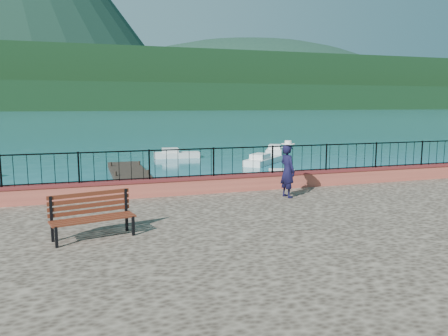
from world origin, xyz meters
TOP-DOWN VIEW (x-y plane):
  - ground at (0.00, 0.00)m, footprint 2000.00×2000.00m
  - parapet at (0.00, 3.70)m, footprint 28.00×0.46m
  - railing at (0.00, 3.70)m, footprint 27.00×0.05m
  - dock at (-2.00, 12.00)m, footprint 2.00×16.00m
  - far_forest at (0.00, 300.00)m, footprint 900.00×60.00m
  - foothills at (0.00, 360.00)m, footprint 900.00×120.00m
  - companion_hill at (220.00, 560.00)m, footprint 448.00×384.00m
  - park_bench at (-4.40, -0.45)m, footprint 1.94×1.01m
  - person at (1.77, 2.21)m, footprint 0.53×0.70m
  - hat at (1.77, 2.21)m, footprint 0.44×0.44m
  - boat_0 at (-2.77, 8.22)m, footprint 3.56×1.50m
  - boat_1 at (6.02, 10.19)m, footprint 3.99×2.44m
  - boat_2 at (7.72, 18.06)m, footprint 3.97×3.85m
  - boat_4 at (2.55, 23.47)m, footprint 3.70×1.68m
  - boat_5 at (11.45, 24.19)m, footprint 3.23×4.40m

SIDE VIEW (x-z plane):
  - ground at x=0.00m, z-range 0.00..0.00m
  - companion_hill at x=220.00m, z-range -90.00..90.00m
  - dock at x=-2.00m, z-range 0.00..0.30m
  - boat_0 at x=-2.77m, z-range 0.00..0.80m
  - boat_1 at x=6.02m, z-range 0.00..0.80m
  - boat_2 at x=7.72m, z-range 0.00..0.80m
  - boat_4 at x=2.55m, z-range 0.00..0.80m
  - boat_5 at x=11.45m, z-range 0.00..0.80m
  - parapet at x=0.00m, z-range 1.20..1.78m
  - park_bench at x=-4.40m, z-range 0.99..2.02m
  - person at x=1.77m, z-range 1.20..2.95m
  - railing at x=0.00m, z-range 1.78..2.73m
  - hat at x=1.77m, z-range 2.95..3.07m
  - far_forest at x=0.00m, z-range 0.00..18.00m
  - foothills at x=0.00m, z-range 0.00..44.00m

